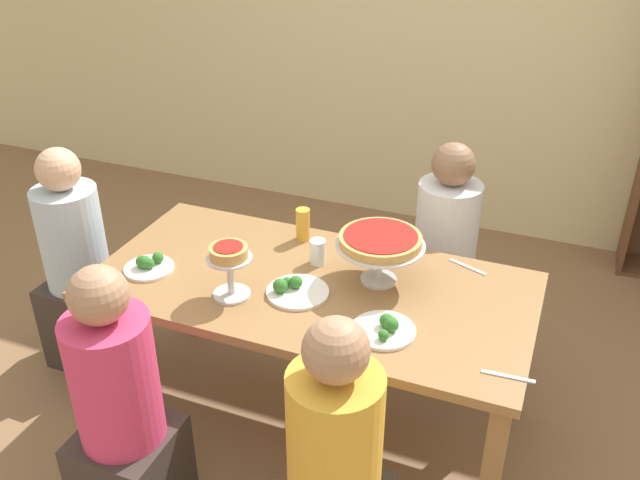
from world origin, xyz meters
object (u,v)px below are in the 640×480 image
at_px(personal_pizza_stand, 229,261).
at_px(cutlery_knife_near, 468,267).
at_px(dining_table, 311,300).
at_px(salad_plate_near_diner, 294,289).
at_px(diner_head_west, 80,275).
at_px(diner_near_left, 123,425).
at_px(cutlery_fork_near, 508,376).
at_px(deep_dish_pizza_stand, 380,243).
at_px(salad_plate_spare, 385,328).
at_px(beer_glass_amber_tall, 303,224).
at_px(diner_far_right, 443,269).
at_px(water_glass_clear_near, 318,252).
at_px(salad_plate_far_diner, 148,265).

xyz_separation_m(personal_pizza_stand, cutlery_knife_near, (0.83, 0.56, -0.16)).
distance_m(dining_table, personal_pizza_stand, 0.41).
bearing_deg(salad_plate_near_diner, diner_head_west, 175.32).
xyz_separation_m(diner_near_left, cutlery_fork_near, (1.26, 0.47, 0.25)).
relative_size(deep_dish_pizza_stand, cutlery_fork_near, 2.02).
xyz_separation_m(deep_dish_pizza_stand, cutlery_knife_near, (0.32, 0.24, -0.18)).
distance_m(salad_plate_spare, beer_glass_amber_tall, 0.77).
bearing_deg(diner_far_right, deep_dish_pizza_stand, -14.92).
bearing_deg(deep_dish_pizza_stand, personal_pizza_stand, -147.85).
bearing_deg(cutlery_fork_near, deep_dish_pizza_stand, 141.54).
xyz_separation_m(dining_table, cutlery_fork_near, (0.84, -0.29, 0.09)).
bearing_deg(beer_glass_amber_tall, dining_table, -62.06).
xyz_separation_m(beer_glass_amber_tall, cutlery_knife_near, (0.75, 0.03, -0.07)).
bearing_deg(diner_near_left, diner_head_west, 46.47).
bearing_deg(dining_table, salad_plate_near_diner, -109.53).
relative_size(dining_table, diner_far_right, 1.57).
distance_m(diner_head_west, diner_far_right, 1.77).
relative_size(diner_far_right, water_glass_clear_near, 10.39).
bearing_deg(cutlery_knife_near, dining_table, 54.21).
distance_m(salad_plate_far_diner, water_glass_clear_near, 0.72).
xyz_separation_m(dining_table, salad_plate_far_diner, (-0.68, -0.16, 0.11)).
distance_m(diner_far_right, salad_plate_spare, 0.95).
relative_size(personal_pizza_stand, cutlery_knife_near, 1.26).
distance_m(diner_far_right, salad_plate_far_diner, 1.42).
bearing_deg(beer_glass_amber_tall, deep_dish_pizza_stand, -25.82).
xyz_separation_m(salad_plate_near_diner, water_glass_clear_near, (0.00, 0.25, 0.04)).
bearing_deg(deep_dish_pizza_stand, diner_far_right, 75.08).
bearing_deg(water_glass_clear_near, salad_plate_far_diner, -154.01).
relative_size(salad_plate_near_diner, cutlery_knife_near, 1.40).
xyz_separation_m(salad_plate_spare, water_glass_clear_near, (-0.41, 0.36, 0.04)).
distance_m(diner_near_left, beer_glass_amber_tall, 1.16).
distance_m(cutlery_fork_near, cutlery_knife_near, 0.70).
bearing_deg(salad_plate_spare, personal_pizza_stand, 179.49).
relative_size(salad_plate_far_diner, beer_glass_amber_tall, 1.39).
relative_size(deep_dish_pizza_stand, personal_pizza_stand, 1.60).
xyz_separation_m(deep_dish_pizza_stand, water_glass_clear_near, (-0.28, 0.04, -0.12)).
bearing_deg(diner_head_west, salad_plate_near_diner, -4.68).
bearing_deg(salad_plate_far_diner, diner_far_right, 38.58).
bearing_deg(deep_dish_pizza_stand, dining_table, -154.42).
bearing_deg(diner_near_left, personal_pizza_stand, -16.03).
distance_m(diner_far_right, deep_dish_pizza_stand, 0.74).
height_order(salad_plate_near_diner, salad_plate_far_diner, salad_plate_near_diner).
relative_size(diner_near_left, cutlery_knife_near, 6.39).
height_order(beer_glass_amber_tall, water_glass_clear_near, beer_glass_amber_tall).
xyz_separation_m(diner_far_right, cutlery_fork_near, (0.43, -1.00, 0.25)).
height_order(diner_head_west, beer_glass_amber_tall, diner_head_west).
bearing_deg(dining_table, diner_far_right, 60.06).
xyz_separation_m(diner_head_west, diner_far_right, (1.63, 0.71, 0.00)).
distance_m(salad_plate_spare, cutlery_fork_near, 0.46).
height_order(diner_head_west, personal_pizza_stand, diner_head_west).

